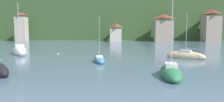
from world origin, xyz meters
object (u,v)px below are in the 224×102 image
Objects in this scene: shore_building_eastcentral at (211,26)px; mooring_buoy_near at (58,54)px; sailboat_far_5 at (186,56)px; sailboat_mid_3 at (171,73)px; sailboat_mid_10 at (99,60)px; shore_building_westcentral at (116,33)px; shore_building_central at (163,28)px; sailboat_far_1 at (20,51)px; shore_building_west at (22,27)px.

shore_building_eastcentral is 30.53× the size of mooring_buoy_near.
sailboat_far_5 is (-21.51, -43.31, -5.05)m from shore_building_eastcentral.
sailboat_far_5 is (5.42, 13.10, 0.02)m from sailboat_mid_3.
shore_building_eastcentral is 58.88m from sailboat_mid_10.
sailboat_mid_10 is (-1.94, -47.01, -2.80)m from shore_building_westcentral.
shore_building_central is 1.38× the size of sailboat_mid_10.
sailboat_far_1 is 7.13m from mooring_buoy_near.
shore_building_westcentral is at bearing -44.91° from sailboat_far_5.
sailboat_far_1 is at bearing 57.96° from sailboat_mid_3.
sailboat_mid_10 is (31.03, -45.98, -4.65)m from shore_building_west.
mooring_buoy_near is at bearing -125.74° from shore_building_central.
shore_building_eastcentral is 1.14× the size of sailboat_far_1.
shore_building_central is at bearing -178.41° from shore_building_eastcentral.
mooring_buoy_near is (-21.85, 5.50, -0.41)m from sailboat_far_5.
sailboat_mid_10 is at bearing 30.34° from sailboat_far_1.
shore_building_westcentral is 16.55m from shore_building_central.
shore_building_west is at bearing 173.53° from sailboat_far_1.
shore_building_central reaches higher than sailboat_mid_3.
sailboat_far_1 is at bearing -132.15° from shore_building_central.
shore_building_central is 1.25× the size of sailboat_far_5.
shore_building_eastcentral is at bearing -19.53° from sailboat_mid_3.
sailboat_mid_10 is at bearing 46.19° from sailboat_far_5.
shore_building_westcentral is 33.05m from shore_building_eastcentral.
sailboat_far_5 reaches higher than mooring_buoy_near.
mooring_buoy_near is (-43.36, -37.81, -5.46)m from shore_building_eastcentral.
shore_building_central is 25.72× the size of mooring_buoy_near.
shore_building_west is 65.94m from shore_building_eastcentral.
shore_building_eastcentral is at bearing 97.74° from sailboat_far_1.
shore_building_west reaches higher than mooring_buoy_near.
sailboat_mid_3 is at bearing 29.32° from sailboat_mid_10.
sailboat_far_5 is at bearing -75.14° from shore_building_westcentral.
sailboat_mid_3 is (38.99, -55.25, -4.54)m from shore_building_west.
shore_building_eastcentral is 62.71m from sailboat_mid_3.
shore_building_westcentral is 44.75m from sailboat_far_5.
sailboat_far_1 is 18.05m from sailboat_mid_10.
shore_building_central is 1.02× the size of sailboat_mid_3.
sailboat_mid_3 is at bearing -48.54° from mooring_buoy_near.
sailboat_mid_3 is (6.03, -56.27, -2.69)m from shore_building_westcentral.
mooring_buoy_near is at bearing 16.11° from sailboat_far_5.
mooring_buoy_near is (7.11, 0.19, -0.54)m from sailboat_far_1.
sailboat_mid_3 is at bearing 97.74° from sailboat_far_5.
shore_building_westcentral is at bearing 12.11° from sailboat_mid_3.
shore_building_eastcentral reaches higher than shore_building_central.
shore_building_eastcentral reaches higher than shore_building_westcentral.
shore_building_westcentral is 0.68× the size of sailboat_mid_3.
shore_building_central reaches higher than sailboat_mid_10.
shore_building_west is 49.45m from shore_building_central.
mooring_buoy_near is (-10.39, -37.68, -3.08)m from shore_building_westcentral.
shore_building_eastcentral is 1.64× the size of sailboat_mid_10.
sailboat_far_5 is at bearing -43.50° from shore_building_west.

